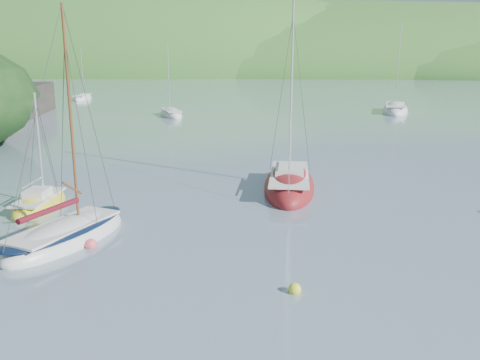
# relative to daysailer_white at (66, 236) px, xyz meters

# --- Properties ---
(ground) EXTENTS (700.00, 700.00, 0.00)m
(ground) POSITION_rel_daysailer_white_xyz_m (5.74, -4.49, -0.23)
(ground) COLOR gray
(ground) RESTS_ON ground
(shoreline_hills) EXTENTS (690.00, 135.00, 56.00)m
(shoreline_hills) POSITION_rel_daysailer_white_xyz_m (-3.93, 167.93, -0.23)
(shoreline_hills) COLOR #2A6325
(shoreline_hills) RESTS_ON ground
(daysailer_white) EXTENTS (4.69, 7.32, 10.56)m
(daysailer_white) POSITION_rel_daysailer_white_xyz_m (0.00, 0.00, 0.00)
(daysailer_white) COLOR white
(daysailer_white) RESTS_ON ground
(sloop_red) EXTENTS (2.99, 8.45, 12.45)m
(sloop_red) POSITION_rel_daysailer_white_xyz_m (9.55, 9.29, -0.00)
(sloop_red) COLOR maroon
(sloop_red) RESTS_ON ground
(sailboat_yellow) EXTENTS (1.97, 4.87, 6.44)m
(sailboat_yellow) POSITION_rel_daysailer_white_xyz_m (-3.36, 4.61, -0.07)
(sailboat_yellow) COLOR yellow
(sailboat_yellow) RESTS_ON ground
(distant_sloop_a) EXTENTS (4.61, 6.64, 8.97)m
(distant_sloop_a) POSITION_rel_daysailer_white_xyz_m (-4.33, 41.20, -0.07)
(distant_sloop_a) COLOR white
(distant_sloop_a) RESTS_ON ground
(distant_sloop_b) EXTENTS (4.49, 8.96, 12.21)m
(distant_sloop_b) POSITION_rel_daysailer_white_xyz_m (22.76, 47.17, -0.03)
(distant_sloop_b) COLOR white
(distant_sloop_b) RESTS_ON ground
(distant_sloop_c) EXTENTS (2.41, 6.07, 8.51)m
(distant_sloop_c) POSITION_rel_daysailer_white_xyz_m (-22.00, 59.15, -0.08)
(distant_sloop_c) COLOR white
(distant_sloop_c) RESTS_ON ground
(mooring_buoys) EXTENTS (26.81, 10.19, 0.49)m
(mooring_buoys) POSITION_rel_daysailer_white_xyz_m (4.79, 0.81, -0.11)
(mooring_buoys) COLOR yellow
(mooring_buoys) RESTS_ON ground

